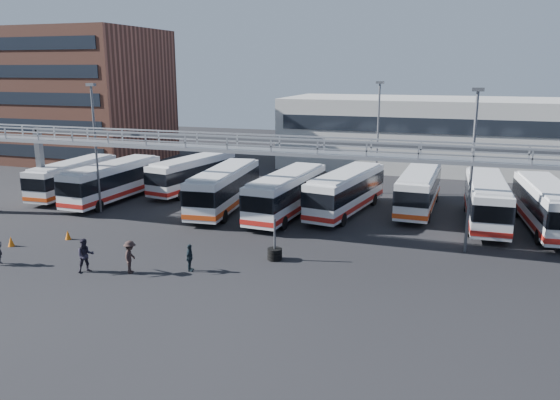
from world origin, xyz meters
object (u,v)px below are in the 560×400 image
(pedestrian_b, at_px, (85,256))
(light_pole_back, at_px, (378,132))
(bus_0, at_px, (73,177))
(pedestrian_d, at_px, (190,258))
(light_pole_left, at_px, (95,142))
(bus_4, at_px, (287,192))
(bus_1, at_px, (113,180))
(bus_8, at_px, (547,205))
(light_pole_mid, at_px, (472,163))
(bus_2, at_px, (193,173))
(cone_right, at_px, (11,241))
(cone_left, at_px, (68,235))
(bus_6, at_px, (419,188))
(pedestrian_c, at_px, (130,257))
(tire_stack, at_px, (275,253))
(bus_5, at_px, (346,190))
(bus_7, at_px, (486,200))
(bus_3, at_px, (224,187))

(pedestrian_b, bearing_deg, light_pole_back, 16.49)
(bus_0, distance_m, pedestrian_d, 23.50)
(light_pole_left, xyz_separation_m, bus_4, (14.66, 3.63, -3.82))
(bus_1, height_order, bus_8, bus_8)
(light_pole_mid, bearing_deg, light_pole_back, 118.07)
(bus_2, bearing_deg, cone_right, -91.76)
(bus_0, bearing_deg, bus_1, -10.82)
(bus_1, xyz_separation_m, cone_left, (3.60, -10.40, -1.56))
(light_pole_back, distance_m, bus_6, 7.88)
(bus_6, distance_m, pedestrian_c, 24.20)
(bus_4, bearing_deg, bus_6, 31.51)
(bus_8, relative_size, cone_left, 18.06)
(light_pole_back, relative_size, tire_stack, 4.00)
(bus_5, height_order, pedestrian_d, bus_5)
(light_pole_left, bearing_deg, cone_left, -70.69)
(pedestrian_b, xyz_separation_m, cone_left, (-5.14, 4.72, -0.67))
(light_pole_mid, distance_m, tire_stack, 13.24)
(pedestrian_c, distance_m, cone_right, 10.28)
(bus_0, distance_m, bus_8, 39.31)
(bus_6, xyz_separation_m, cone_right, (-24.42, -17.91, -1.53))
(pedestrian_d, relative_size, tire_stack, 0.62)
(pedestrian_d, distance_m, cone_left, 11.01)
(bus_7, distance_m, pedestrian_c, 25.70)
(light_pole_left, height_order, bus_4, light_pole_left)
(bus_3, xyz_separation_m, cone_right, (-9.42, -12.96, -1.60))
(bus_0, bearing_deg, light_pole_left, -37.89)
(cone_left, bearing_deg, pedestrian_c, -27.74)
(bus_6, distance_m, cone_left, 26.87)
(bus_1, bearing_deg, bus_4, 2.26)
(bus_1, xyz_separation_m, bus_5, (20.06, 2.38, 0.01))
(bus_1, xyz_separation_m, bus_2, (4.83, 5.69, -0.07))
(cone_right, bearing_deg, pedestrian_b, -16.85)
(light_pole_mid, bearing_deg, bus_1, 171.16)
(bus_0, bearing_deg, light_pole_mid, -11.01)
(bus_7, relative_size, pedestrian_c, 6.04)
(pedestrian_b, bearing_deg, cone_left, 89.88)
(pedestrian_c, distance_m, pedestrian_d, 3.33)
(bus_8, bearing_deg, pedestrian_d, -148.99)
(bus_1, bearing_deg, tire_stack, -26.21)
(bus_6, relative_size, pedestrian_d, 6.98)
(bus_1, xyz_separation_m, pedestrian_c, (11.20, -14.40, -0.93))
(tire_stack, bearing_deg, bus_1, 151.87)
(bus_7, relative_size, tire_stack, 4.47)
(bus_8, bearing_deg, bus_0, 176.15)
(pedestrian_d, bearing_deg, bus_1, 37.15)
(pedestrian_c, bearing_deg, bus_3, -15.02)
(light_pole_back, bearing_deg, tire_stack, -98.31)
(bus_6, bearing_deg, bus_3, -160.06)
(bus_5, relative_size, pedestrian_b, 5.79)
(bus_2, relative_size, pedestrian_d, 6.91)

